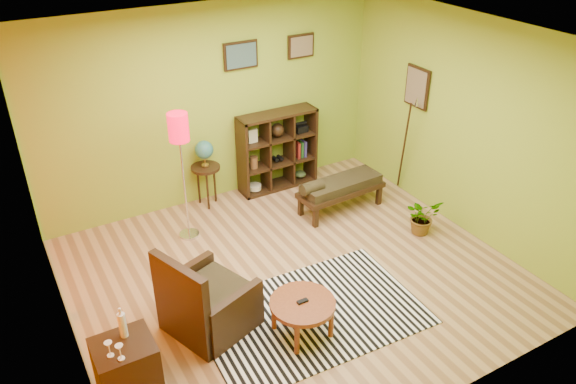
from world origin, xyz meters
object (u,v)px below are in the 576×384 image
side_cabinet (127,370)px  potted_plant (422,220)px  armchair (206,305)px  bench (339,187)px  globe_table (205,157)px  cube_shelf (278,150)px  coffee_table (302,306)px  floor_lamp (179,139)px

side_cabinet → potted_plant: (4.14, 0.74, -0.12)m
armchair → potted_plant: bearing=4.8°
bench → potted_plant: 1.22m
globe_table → cube_shelf: 1.17m
armchair → cube_shelf: bearing=47.4°
coffee_table → globe_table: 2.96m
globe_table → coffee_table: bearing=-93.5°
bench → side_cabinet: bearing=-153.3°
coffee_table → armchair: (-0.82, 0.57, -0.06)m
coffee_table → side_cabinet: bearing=176.8°
floor_lamp → potted_plant: bearing=-28.4°
cube_shelf → potted_plant: cube_shelf is taller
armchair → globe_table: bearing=67.1°
globe_table → bench: globe_table is taller
armchair → globe_table: (0.99, 2.36, 0.46)m
floor_lamp → cube_shelf: 1.97m
coffee_table → bench: bearing=47.2°
coffee_table → bench: (1.72, 1.86, 0.02)m
globe_table → potted_plant: globe_table is taller
potted_plant → armchair: bearing=-175.2°
floor_lamp → bench: bearing=-12.1°
globe_table → cube_shelf: cube_shelf is taller
potted_plant → coffee_table: bearing=-160.4°
side_cabinet → globe_table: globe_table is taller
coffee_table → globe_table: (0.18, 2.93, 0.40)m
side_cabinet → floor_lamp: size_ratio=0.54×
bench → floor_lamp: bearing=167.9°
floor_lamp → bench: 2.36m
floor_lamp → bench: (2.08, -0.45, -1.02)m
armchair → potted_plant: (3.18, 0.26, -0.10)m
globe_table → bench: size_ratio=0.77×
armchair → cube_shelf: (2.15, 2.34, 0.30)m
armchair → floor_lamp: 2.10m
armchair → globe_table: 2.60m
side_cabinet → armchair: bearing=26.3°
coffee_table → side_cabinet: size_ratio=0.72×
armchair → bench: 2.85m
floor_lamp → globe_table: bearing=49.4°
coffee_table → potted_plant: 2.51m
bench → potted_plant: size_ratio=2.61×
bench → potted_plant: (0.64, -1.02, -0.18)m
armchair → floor_lamp: (0.46, 1.73, 1.10)m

